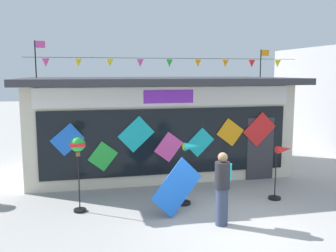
{
  "coord_description": "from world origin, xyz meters",
  "views": [
    {
      "loc": [
        -3.23,
        -7.48,
        3.44
      ],
      "look_at": [
        -0.94,
        2.79,
        1.93
      ],
      "focal_mm": 40.28,
      "sensor_mm": 36.0,
      "label": 1
    }
  ],
  "objects_px": {
    "wind_spinner_center_left": "(281,162)",
    "display_kite_on_ground": "(177,187)",
    "wind_spinner_far_left": "(78,151)",
    "kite_shop_building": "(156,123)",
    "wind_spinner_left": "(189,164)",
    "person_near_camera": "(222,187)"
  },
  "relations": [
    {
      "from": "kite_shop_building",
      "to": "wind_spinner_center_left",
      "type": "height_order",
      "value": "kite_shop_building"
    },
    {
      "from": "wind_spinner_left",
      "to": "wind_spinner_center_left",
      "type": "height_order",
      "value": "wind_spinner_left"
    },
    {
      "from": "wind_spinner_far_left",
      "to": "wind_spinner_left",
      "type": "distance_m",
      "value": 2.83
    },
    {
      "from": "wind_spinner_far_left",
      "to": "person_near_camera",
      "type": "bearing_deg",
      "value": -26.01
    },
    {
      "from": "wind_spinner_far_left",
      "to": "wind_spinner_left",
      "type": "xyz_separation_m",
      "value": [
        2.79,
        -0.05,
        -0.45
      ]
    },
    {
      "from": "kite_shop_building",
      "to": "person_near_camera",
      "type": "xyz_separation_m",
      "value": [
        0.52,
        -5.22,
        -0.76
      ]
    },
    {
      "from": "kite_shop_building",
      "to": "wind_spinner_center_left",
      "type": "xyz_separation_m",
      "value": [
        2.71,
        -3.89,
        -0.63
      ]
    },
    {
      "from": "kite_shop_building",
      "to": "wind_spinner_left",
      "type": "height_order",
      "value": "kite_shop_building"
    },
    {
      "from": "wind_spinner_left",
      "to": "wind_spinner_center_left",
      "type": "xyz_separation_m",
      "value": [
        2.56,
        -0.17,
        -0.06
      ]
    },
    {
      "from": "wind_spinner_left",
      "to": "person_near_camera",
      "type": "bearing_deg",
      "value": -76.23
    },
    {
      "from": "wind_spinner_far_left",
      "to": "kite_shop_building",
      "type": "bearing_deg",
      "value": 54.33
    },
    {
      "from": "wind_spinner_left",
      "to": "wind_spinner_center_left",
      "type": "relative_size",
      "value": 1.11
    },
    {
      "from": "wind_spinner_center_left",
      "to": "wind_spinner_left",
      "type": "bearing_deg",
      "value": 176.19
    },
    {
      "from": "wind_spinner_center_left",
      "to": "person_near_camera",
      "type": "relative_size",
      "value": 0.88
    },
    {
      "from": "wind_spinner_far_left",
      "to": "display_kite_on_ground",
      "type": "xyz_separation_m",
      "value": [
        2.31,
        -0.72,
        -0.85
      ]
    },
    {
      "from": "display_kite_on_ground",
      "to": "wind_spinner_far_left",
      "type": "bearing_deg",
      "value": 162.58
    },
    {
      "from": "wind_spinner_center_left",
      "to": "person_near_camera",
      "type": "xyz_separation_m",
      "value": [
        -2.19,
        -1.33,
        -0.13
      ]
    },
    {
      "from": "wind_spinner_far_left",
      "to": "display_kite_on_ground",
      "type": "height_order",
      "value": "wind_spinner_far_left"
    },
    {
      "from": "wind_spinner_center_left",
      "to": "display_kite_on_ground",
      "type": "bearing_deg",
      "value": -170.51
    },
    {
      "from": "person_near_camera",
      "to": "wind_spinner_far_left",
      "type": "bearing_deg",
      "value": -167.07
    },
    {
      "from": "kite_shop_building",
      "to": "display_kite_on_ground",
      "type": "bearing_deg",
      "value": -94.31
    },
    {
      "from": "kite_shop_building",
      "to": "wind_spinner_left",
      "type": "bearing_deg",
      "value": -87.63
    }
  ]
}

